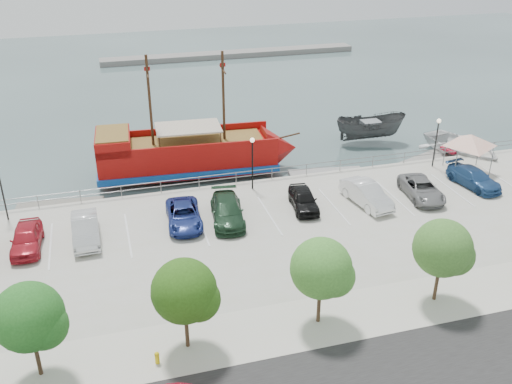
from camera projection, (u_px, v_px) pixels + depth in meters
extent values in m
plane|color=#364747|center=(278.00, 241.00, 39.68)|extent=(160.00, 160.00, 0.00)
cube|color=beige|center=(335.00, 318.00, 30.61)|extent=(100.00, 4.00, 0.05)
cylinder|color=slate|center=(248.00, 171.00, 45.53)|extent=(50.00, 0.06, 0.06)
cylinder|color=slate|center=(248.00, 176.00, 45.71)|extent=(50.00, 0.06, 0.06)
cube|color=gray|center=(230.00, 54.00, 89.35)|extent=(40.00, 3.00, 0.80)
cube|color=#970B08|center=(188.00, 156.00, 48.82)|extent=(15.12, 5.59, 2.41)
cube|color=#0F4294|center=(188.00, 165.00, 49.17)|extent=(15.42, 5.89, 0.56)
cone|color=#970B08|center=(280.00, 149.00, 50.38)|extent=(3.25, 4.64, 4.46)
cube|color=#970B08|center=(113.00, 141.00, 46.85)|extent=(3.08, 4.81, 1.30)
cube|color=brown|center=(112.00, 133.00, 46.54)|extent=(2.87, 4.43, 0.11)
cube|color=brown|center=(192.00, 142.00, 48.36)|extent=(12.31, 4.86, 0.14)
cube|color=#970B08|center=(184.00, 131.00, 50.10)|extent=(14.83, 1.15, 0.65)
cube|color=#970B08|center=(189.00, 149.00, 46.19)|extent=(14.83, 1.15, 0.65)
cylinder|color=#382111|center=(223.00, 97.00, 47.22)|extent=(0.24, 0.24, 7.61)
cylinder|color=#382111|center=(150.00, 102.00, 46.07)|extent=(0.24, 0.24, 7.61)
cylinder|color=#382111|center=(223.00, 69.00, 46.19)|extent=(0.31, 2.79, 0.13)
cylinder|color=#382111|center=(147.00, 73.00, 45.04)|extent=(0.31, 2.79, 0.13)
cube|color=#C2B19A|center=(188.00, 127.00, 47.71)|extent=(5.60, 3.87, 0.11)
cylinder|color=#382111|center=(287.00, 136.00, 50.01)|extent=(2.32, 0.30, 0.55)
imported|color=#404142|center=(370.00, 130.00, 55.93)|extent=(7.19, 3.63, 2.66)
imported|color=silver|center=(462.00, 149.00, 52.69)|extent=(7.32, 9.03, 1.65)
cube|color=slate|center=(60.00, 206.00, 43.91)|extent=(6.68, 2.49, 0.37)
cube|color=gray|center=(326.00, 174.00, 49.35)|extent=(6.62, 2.74, 0.37)
cube|color=gray|center=(427.00, 161.00, 51.75)|extent=(7.86, 4.90, 0.43)
cylinder|color=slate|center=(445.00, 152.00, 48.46)|extent=(0.09, 0.09, 2.42)
cylinder|color=slate|center=(478.00, 152.00, 48.47)|extent=(0.09, 0.09, 2.42)
cylinder|color=slate|center=(455.00, 166.00, 45.90)|extent=(0.09, 0.09, 2.42)
cylinder|color=slate|center=(491.00, 166.00, 45.91)|extent=(0.09, 0.09, 2.42)
pyramid|color=white|center=(471.00, 134.00, 46.24)|extent=(5.69, 5.69, 0.99)
cylinder|color=yellow|center=(157.00, 359.00, 27.44)|extent=(0.22, 0.22, 0.56)
sphere|color=yellow|center=(157.00, 354.00, 27.30)|extent=(0.24, 0.24, 0.24)
cylinder|color=black|center=(3.00, 194.00, 39.51)|extent=(0.12, 0.12, 4.00)
cylinder|color=black|center=(252.00, 166.00, 43.95)|extent=(0.12, 0.12, 4.00)
sphere|color=#FFF2CC|center=(252.00, 140.00, 43.02)|extent=(0.36, 0.36, 0.36)
cylinder|color=black|center=(435.00, 145.00, 47.89)|extent=(0.12, 0.12, 4.00)
sphere|color=#FFF2CC|center=(439.00, 121.00, 46.96)|extent=(0.36, 0.36, 0.36)
cylinder|color=#473321|center=(37.00, 356.00, 26.43)|extent=(0.20, 0.20, 2.20)
sphere|color=#1E541B|center=(29.00, 317.00, 25.41)|extent=(3.20, 3.20, 3.20)
sphere|color=#1E541B|center=(44.00, 326.00, 25.48)|extent=(2.20, 2.20, 2.20)
cylinder|color=#473321|center=(187.00, 329.00, 28.16)|extent=(0.20, 0.20, 2.20)
sphere|color=#234911|center=(184.00, 291.00, 27.14)|extent=(3.20, 3.20, 3.20)
sphere|color=#234911|center=(198.00, 299.00, 27.21)|extent=(2.20, 2.20, 2.20)
cylinder|color=#473321|center=(319.00, 305.00, 29.88)|extent=(0.20, 0.20, 2.20)
sphere|color=#397027|center=(321.00, 268.00, 28.86)|extent=(3.20, 3.20, 3.20)
sphere|color=#397027|center=(334.00, 276.00, 28.93)|extent=(2.20, 2.20, 2.20)
cylinder|color=#473321|center=(437.00, 283.00, 31.61)|extent=(0.20, 0.20, 2.20)
sphere|color=#376125|center=(443.00, 248.00, 30.59)|extent=(3.20, 3.20, 3.20)
sphere|color=#376125|center=(454.00, 256.00, 30.66)|extent=(2.20, 2.20, 2.20)
imported|color=#B11C28|center=(26.00, 238.00, 36.61)|extent=(1.98, 4.57, 1.53)
imported|color=silver|center=(86.00, 229.00, 37.56)|extent=(1.78, 4.84, 1.58)
imported|color=navy|center=(184.00, 215.00, 39.52)|extent=(2.67, 5.16, 1.39)
imported|color=#1D3A24|center=(227.00, 211.00, 39.91)|extent=(2.86, 5.58, 1.55)
imported|color=black|center=(304.00, 199.00, 41.62)|extent=(2.28, 4.49, 1.47)
imported|color=white|center=(367.00, 194.00, 42.18)|extent=(2.49, 5.16, 1.63)
imported|color=gray|center=(422.00, 189.00, 43.24)|extent=(2.89, 5.20, 1.38)
imported|color=navy|center=(474.00, 178.00, 44.99)|extent=(2.77, 5.16, 1.42)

